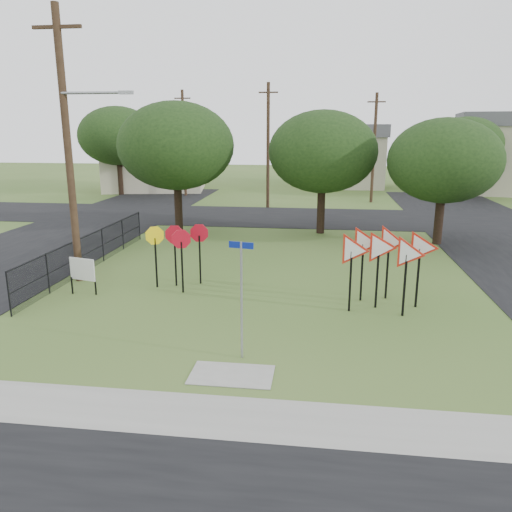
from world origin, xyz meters
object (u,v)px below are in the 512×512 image
Objects in this scene: yield_sign_cluster at (385,251)px; info_board at (82,270)px; street_name_sign at (241,293)px; stop_sign_cluster at (178,242)px.

yield_sign_cluster is 10.49m from info_board.
yield_sign_cluster is (4.01, 4.41, 0.16)m from street_name_sign.
stop_sign_cluster is at bearing 170.89° from yield_sign_cluster.
stop_sign_cluster is at bearing 120.37° from street_name_sign.
info_board is (-10.44, -0.10, -1.03)m from yield_sign_cluster.
street_name_sign is 1.32× the size of stop_sign_cluster.
street_name_sign is 5.97m from yield_sign_cluster.
street_name_sign is 7.79m from info_board.
stop_sign_cluster is 7.38m from yield_sign_cluster.
street_name_sign is at bearing -59.63° from stop_sign_cluster.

